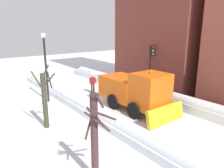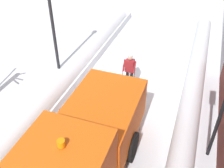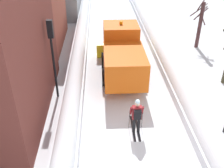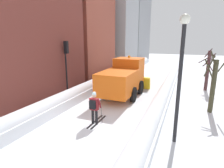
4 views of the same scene
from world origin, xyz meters
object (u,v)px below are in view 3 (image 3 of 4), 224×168
at_px(skier, 137,115).
at_px(bare_tree_mid, 200,24).
at_px(traffic_light_pole, 52,45).
at_px(plow_truck, 122,54).

xyz_separation_m(skier, bare_tree_mid, (6.04, 9.75, 0.86)).
height_order(skier, traffic_light_pole, traffic_light_pole).
xyz_separation_m(traffic_light_pole, bare_tree_mid, (10.03, 6.45, -1.17)).
bearing_deg(bare_tree_mid, traffic_light_pole, -147.24).
bearing_deg(plow_truck, bare_tree_mid, 35.01).
bearing_deg(bare_tree_mid, skier, -121.79).
height_order(plow_truck, skier, plow_truck).
height_order(plow_truck, bare_tree_mid, bare_tree_mid).
bearing_deg(skier, plow_truck, 92.12).
height_order(skier, bare_tree_mid, bare_tree_mid).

